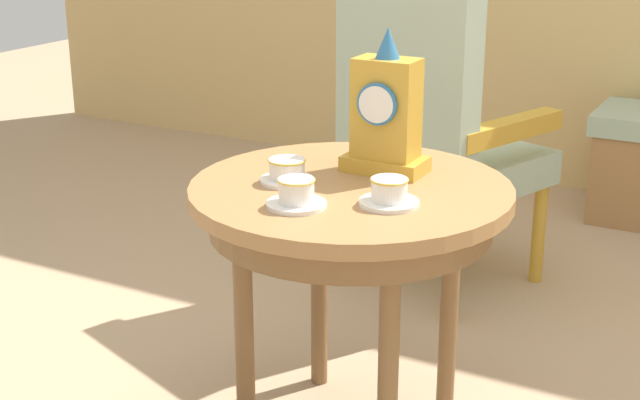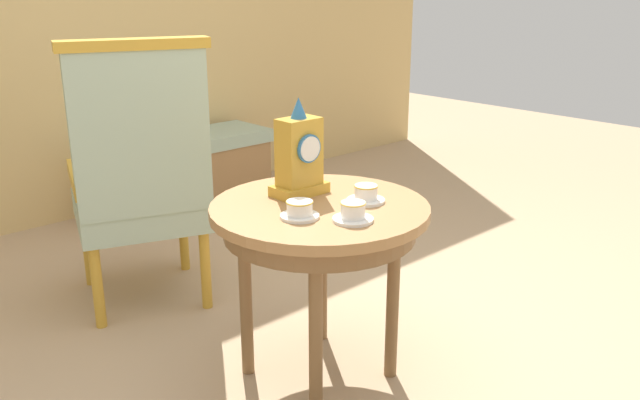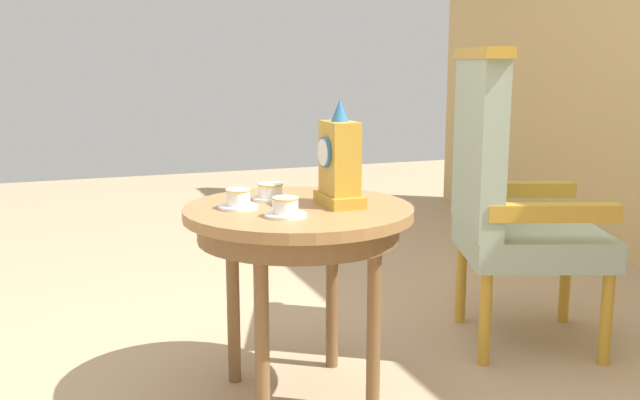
{
  "view_description": "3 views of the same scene",
  "coord_description": "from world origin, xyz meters",
  "px_view_note": "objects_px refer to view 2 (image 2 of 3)",
  "views": [
    {
      "loc": [
        0.77,
        -1.76,
        1.28
      ],
      "look_at": [
        -0.15,
        -0.04,
        0.61
      ],
      "focal_mm": 51.72,
      "sensor_mm": 36.0,
      "label": 1
    },
    {
      "loc": [
        -1.53,
        -1.55,
        1.35
      ],
      "look_at": [
        -0.08,
        0.01,
        0.65
      ],
      "focal_mm": 37.88,
      "sensor_mm": 36.0,
      "label": 2
    },
    {
      "loc": [
        2.03,
        -0.71,
        1.1
      ],
      "look_at": [
        -0.12,
        0.08,
        0.65
      ],
      "focal_mm": 40.6,
      "sensor_mm": 36.0,
      "label": 3
    }
  ],
  "objects_px": {
    "mantel_clock": "(299,156)",
    "window_bench": "(186,171)",
    "teacup_center": "(366,194)",
    "teacup_left": "(300,210)",
    "side_table": "(319,226)",
    "armchair": "(140,174)",
    "teacup_right": "(353,213)"
  },
  "relations": [
    {
      "from": "mantel_clock",
      "to": "window_bench",
      "type": "relative_size",
      "value": 0.31
    },
    {
      "from": "teacup_center",
      "to": "window_bench",
      "type": "height_order",
      "value": "teacup_center"
    },
    {
      "from": "teacup_left",
      "to": "mantel_clock",
      "type": "height_order",
      "value": "mantel_clock"
    },
    {
      "from": "window_bench",
      "to": "teacup_center",
      "type": "bearing_deg",
      "value": -105.11
    },
    {
      "from": "mantel_clock",
      "to": "teacup_center",
      "type": "bearing_deg",
      "value": -63.33
    },
    {
      "from": "teacup_left",
      "to": "side_table",
      "type": "bearing_deg",
      "value": 23.09
    },
    {
      "from": "teacup_center",
      "to": "window_bench",
      "type": "distance_m",
      "value": 2.15
    },
    {
      "from": "teacup_left",
      "to": "teacup_center",
      "type": "distance_m",
      "value": 0.27
    },
    {
      "from": "teacup_left",
      "to": "mantel_clock",
      "type": "distance_m",
      "value": 0.26
    },
    {
      "from": "mantel_clock",
      "to": "window_bench",
      "type": "distance_m",
      "value": 2.01
    },
    {
      "from": "teacup_center",
      "to": "side_table",
      "type": "bearing_deg",
      "value": 145.99
    },
    {
      "from": "mantel_clock",
      "to": "armchair",
      "type": "xyz_separation_m",
      "value": [
        -0.19,
        0.77,
        -0.18
      ]
    },
    {
      "from": "teacup_left",
      "to": "teacup_right",
      "type": "xyz_separation_m",
      "value": [
        0.1,
        -0.13,
        0.0
      ]
    },
    {
      "from": "teacup_right",
      "to": "teacup_center",
      "type": "xyz_separation_m",
      "value": [
        0.16,
        0.1,
        -0.0
      ]
    },
    {
      "from": "teacup_left",
      "to": "teacup_right",
      "type": "height_order",
      "value": "teacup_right"
    },
    {
      "from": "teacup_center",
      "to": "armchair",
      "type": "bearing_deg",
      "value": 107.11
    },
    {
      "from": "armchair",
      "to": "window_bench",
      "type": "distance_m",
      "value": 1.41
    },
    {
      "from": "side_table",
      "to": "mantel_clock",
      "type": "distance_m",
      "value": 0.25
    },
    {
      "from": "side_table",
      "to": "teacup_center",
      "type": "relative_size",
      "value": 5.73
    },
    {
      "from": "side_table",
      "to": "armchair",
      "type": "bearing_deg",
      "value": 100.81
    },
    {
      "from": "teacup_left",
      "to": "window_bench",
      "type": "height_order",
      "value": "teacup_left"
    },
    {
      "from": "side_table",
      "to": "teacup_right",
      "type": "relative_size",
      "value": 5.74
    },
    {
      "from": "teacup_left",
      "to": "armchair",
      "type": "height_order",
      "value": "armchair"
    },
    {
      "from": "side_table",
      "to": "mantel_clock",
      "type": "xyz_separation_m",
      "value": [
        0.02,
        0.12,
        0.21
      ]
    },
    {
      "from": "side_table",
      "to": "window_bench",
      "type": "bearing_deg",
      "value": 70.72
    },
    {
      "from": "side_table",
      "to": "mantel_clock",
      "type": "bearing_deg",
      "value": 78.8
    },
    {
      "from": "mantel_clock",
      "to": "side_table",
      "type": "bearing_deg",
      "value": -101.2
    },
    {
      "from": "mantel_clock",
      "to": "teacup_right",
      "type": "bearing_deg",
      "value": -100.49
    },
    {
      "from": "side_table",
      "to": "teacup_center",
      "type": "bearing_deg",
      "value": -34.01
    },
    {
      "from": "side_table",
      "to": "window_bench",
      "type": "xyz_separation_m",
      "value": [
        0.68,
        1.95,
        -0.34
      ]
    },
    {
      "from": "armchair",
      "to": "teacup_center",
      "type": "bearing_deg",
      "value": -72.89
    },
    {
      "from": "mantel_clock",
      "to": "armchair",
      "type": "relative_size",
      "value": 0.29
    }
  ]
}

